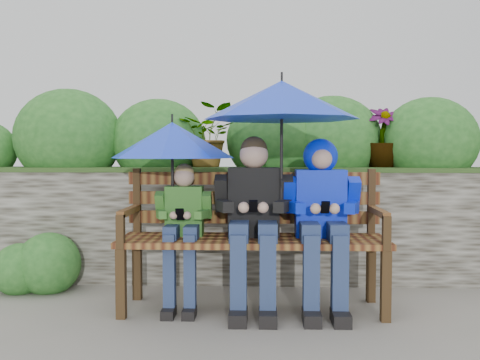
{
  "coord_description": "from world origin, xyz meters",
  "views": [
    {
      "loc": [
        0.16,
        -4.03,
        1.17
      ],
      "look_at": [
        0.0,
        0.1,
        0.95
      ],
      "focal_mm": 40.0,
      "sensor_mm": 36.0,
      "label": 1
    }
  ],
  "objects_px": {
    "umbrella_left": "(172,140)",
    "boy_middle": "(254,213)",
    "boy_right": "(322,208)",
    "umbrella_right": "(282,100)",
    "park_bench": "(253,229)",
    "boy_left": "(183,224)"
  },
  "relations": [
    {
      "from": "boy_middle",
      "to": "boy_right",
      "type": "height_order",
      "value": "boy_middle"
    },
    {
      "from": "umbrella_left",
      "to": "boy_middle",
      "type": "bearing_deg",
      "value": -6.07
    },
    {
      "from": "boy_left",
      "to": "boy_right",
      "type": "relative_size",
      "value": 0.85
    },
    {
      "from": "umbrella_left",
      "to": "umbrella_right",
      "type": "xyz_separation_m",
      "value": [
        0.81,
        -0.07,
        0.29
      ]
    },
    {
      "from": "park_bench",
      "to": "umbrella_left",
      "type": "relative_size",
      "value": 2.13
    },
    {
      "from": "boy_left",
      "to": "boy_middle",
      "type": "bearing_deg",
      "value": -2.33
    },
    {
      "from": "umbrella_right",
      "to": "boy_left",
      "type": "bearing_deg",
      "value": 177.57
    },
    {
      "from": "park_bench",
      "to": "umbrella_left",
      "type": "height_order",
      "value": "umbrella_left"
    },
    {
      "from": "boy_right",
      "to": "boy_middle",
      "type": "bearing_deg",
      "value": -178.2
    },
    {
      "from": "boy_right",
      "to": "umbrella_right",
      "type": "xyz_separation_m",
      "value": [
        -0.3,
        -0.03,
        0.78
      ]
    },
    {
      "from": "park_bench",
      "to": "boy_left",
      "type": "distance_m",
      "value": 0.53
    },
    {
      "from": "boy_middle",
      "to": "umbrella_right",
      "type": "xyz_separation_m",
      "value": [
        0.2,
        -0.01,
        0.82
      ]
    },
    {
      "from": "boy_left",
      "to": "umbrella_left",
      "type": "height_order",
      "value": "umbrella_left"
    },
    {
      "from": "boy_middle",
      "to": "umbrella_left",
      "type": "xyz_separation_m",
      "value": [
        -0.61,
        0.06,
        0.54
      ]
    },
    {
      "from": "umbrella_left",
      "to": "umbrella_right",
      "type": "bearing_deg",
      "value": -5.23
    },
    {
      "from": "park_bench",
      "to": "umbrella_left",
      "type": "distance_m",
      "value": 0.9
    },
    {
      "from": "park_bench",
      "to": "boy_right",
      "type": "xyz_separation_m",
      "value": [
        0.5,
        -0.09,
        0.17
      ]
    },
    {
      "from": "boy_right",
      "to": "umbrella_left",
      "type": "relative_size",
      "value": 1.37
    },
    {
      "from": "boy_left",
      "to": "umbrella_right",
      "type": "relative_size",
      "value": 0.96
    },
    {
      "from": "boy_right",
      "to": "umbrella_right",
      "type": "bearing_deg",
      "value": -175.16
    },
    {
      "from": "umbrella_right",
      "to": "boy_middle",
      "type": "bearing_deg",
      "value": 177.3
    },
    {
      "from": "boy_left",
      "to": "boy_right",
      "type": "distance_m",
      "value": 1.03
    }
  ]
}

